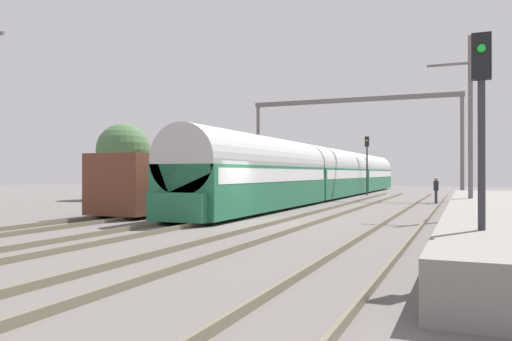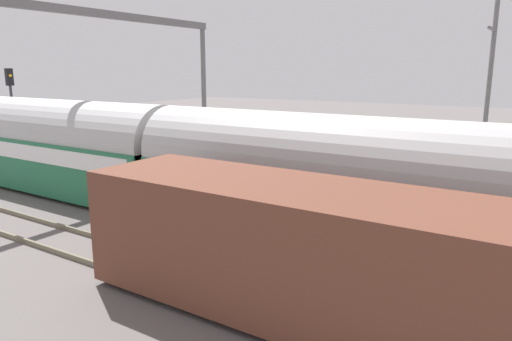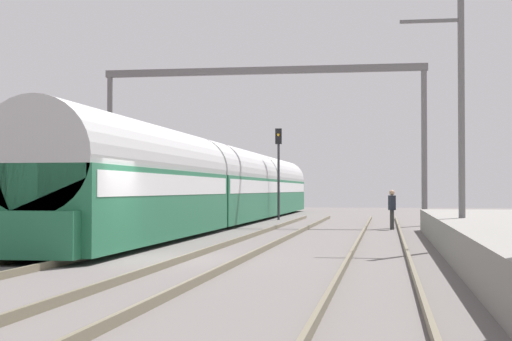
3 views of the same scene
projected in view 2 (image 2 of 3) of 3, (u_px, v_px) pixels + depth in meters
passenger_train at (35, 143)px, 21.13m from camera, size 2.93×49.20×3.82m
freight_car at (373, 268)px, 8.94m from camera, size 2.80×13.00×2.70m
person_crossing at (246, 149)px, 25.02m from camera, size 0.33×0.45×1.73m
railway_signal_far at (12, 105)px, 24.96m from camera, size 0.36×0.30×5.28m
catenary_gantry at (91, 54)px, 20.95m from camera, size 16.23×0.28×7.86m
catenary_pole_east_mid at (488, 95)px, 20.02m from camera, size 1.90×0.20×8.00m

